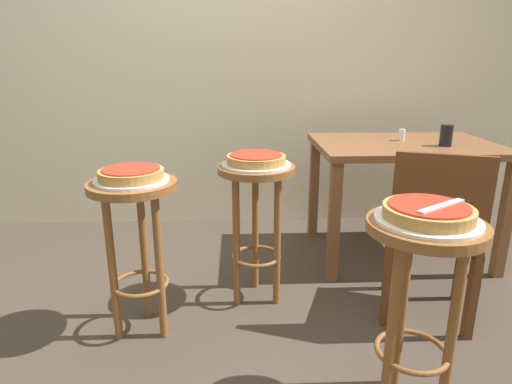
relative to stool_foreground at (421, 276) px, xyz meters
The scene contains 16 objects.
ground_plane 0.98m from the stool_foreground, 151.46° to the left, with size 6.00×6.00×0.00m, color #42382D.
back_wall 2.37m from the stool_foreground, 109.41° to the left, with size 6.00×0.10×3.00m, color beige.
stool_foreground is the anchor object (origin of this frame).
serving_plate_foreground 0.20m from the stool_foreground, 90.00° to the left, with size 0.33×0.33×0.01m, color white.
pizza_foreground 0.23m from the stool_foreground, 90.00° to the left, with size 0.28×0.28×0.05m.
stool_middle 1.18m from the stool_foreground, 153.25° to the left, with size 0.38×0.38×0.73m.
serving_plate_middle 1.20m from the stool_foreground, 153.25° to the left, with size 0.32×0.32×0.01m, color silver.
pizza_middle 1.20m from the stool_foreground, 153.25° to the left, with size 0.27×0.27×0.05m.
stool_leftside 0.95m from the stool_foreground, 122.65° to the left, with size 0.38×0.38×0.73m.
serving_plate_leftside 0.97m from the stool_foreground, 122.65° to the left, with size 0.34×0.34×0.01m, color silver.
pizza_leftside 0.98m from the stool_foreground, 122.65° to the left, with size 0.29×0.29×0.05m.
dining_table 1.38m from the stool_foreground, 72.08° to the left, with size 1.08×0.76×0.74m.
cup_near_edge 1.36m from the stool_foreground, 62.70° to the left, with size 0.07×0.07×0.12m, color black.
condiment_shaker 1.45m from the stool_foreground, 72.95° to the left, with size 0.04×0.04×0.07m, color white.
wooden_chair 0.64m from the stool_foreground, 61.84° to the left, with size 0.51×0.51×0.85m.
pizza_server_knife 0.26m from the stool_foreground, 33.69° to the right, with size 0.22×0.02×0.01m, color silver.
Camera 1 is at (0.11, -1.67, 1.22)m, focal length 30.54 mm.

